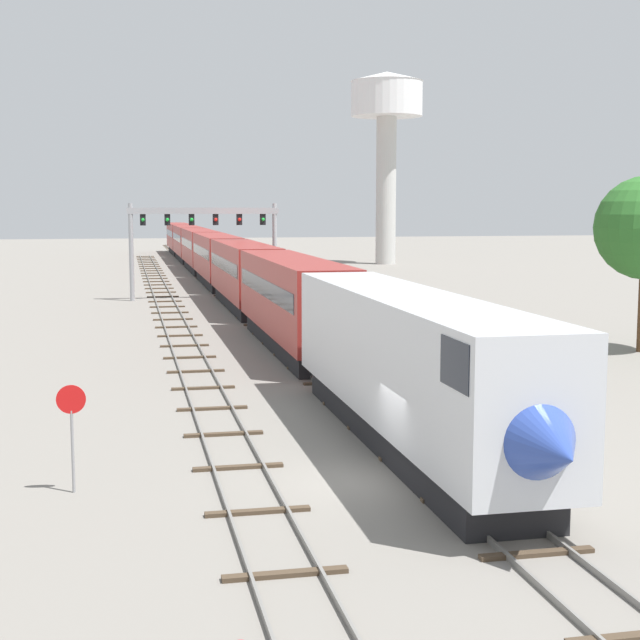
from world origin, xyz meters
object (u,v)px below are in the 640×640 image
signal_gantry (204,229)px  stop_sign (72,423)px  passenger_train (216,258)px  water_tower (387,115)px

signal_gantry → stop_sign: signal_gantry is taller
passenger_train → stop_sign: (-10.00, -64.23, -0.74)m
water_tower → passenger_train: bearing=-130.9°
water_tower → stop_sign: 100.81m
signal_gantry → water_tower: size_ratio=0.49×
passenger_train → water_tower: water_tower is taller
passenger_train → water_tower: 41.48m
signal_gantry → water_tower: bearing=57.2°
water_tower → stop_sign: (-34.89, -92.98, -17.29)m
passenger_train → signal_gantry: size_ratio=11.76×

